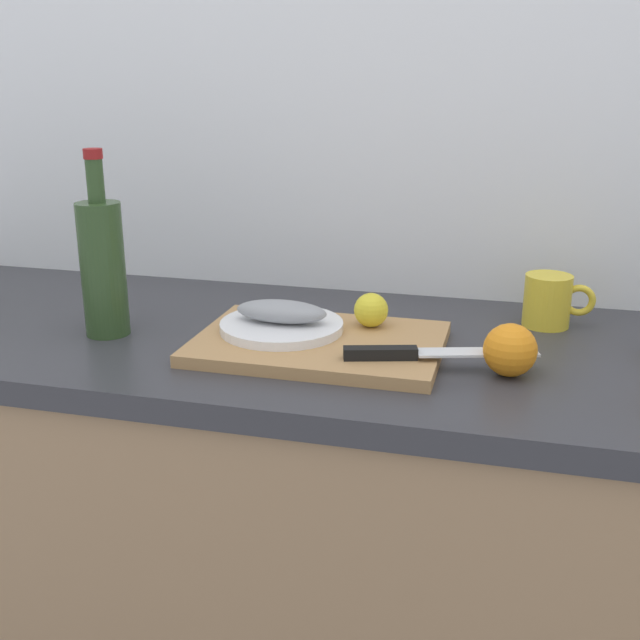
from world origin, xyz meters
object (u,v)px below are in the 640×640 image
at_px(cutting_board, 320,344).
at_px(chef_knife, 416,353).
at_px(wine_bottle, 103,265).
at_px(coffee_mug_1, 549,301).
at_px(lemon_0, 371,310).
at_px(fish_fillet, 281,311).
at_px(white_plate, 282,326).

relative_size(cutting_board, chef_knife, 1.37).
bearing_deg(wine_bottle, coffee_mug_1, 17.93).
height_order(cutting_board, coffee_mug_1, coffee_mug_1).
xyz_separation_m(lemon_0, coffee_mug_1, (0.29, 0.14, -0.00)).
xyz_separation_m(fish_fillet, lemon_0, (0.14, 0.06, -0.00)).
height_order(cutting_board, wine_bottle, wine_bottle).
height_order(fish_fillet, chef_knife, fish_fillet).
distance_m(fish_fillet, lemon_0, 0.15).
height_order(white_plate, chef_knife, chef_knife).
distance_m(chef_knife, coffee_mug_1, 0.34).
bearing_deg(white_plate, lemon_0, 23.13).
height_order(chef_knife, lemon_0, lemon_0).
bearing_deg(chef_knife, coffee_mug_1, 38.63).
bearing_deg(fish_fillet, lemon_0, 23.13).
xyz_separation_m(cutting_board, fish_fillet, (-0.07, 0.02, 0.04)).
height_order(cutting_board, white_plate, white_plate).
height_order(white_plate, lemon_0, lemon_0).
bearing_deg(white_plate, coffee_mug_1, 25.18).
bearing_deg(wine_bottle, lemon_0, 12.04).
relative_size(cutting_board, fish_fillet, 2.57).
bearing_deg(lemon_0, wine_bottle, -167.96).
bearing_deg(coffee_mug_1, lemon_0, -153.86).
xyz_separation_m(chef_knife, wine_bottle, (-0.53, 0.04, 0.09)).
bearing_deg(chef_knife, cutting_board, 145.47).
distance_m(cutting_board, fish_fillet, 0.08).
bearing_deg(lemon_0, white_plate, -156.87).
relative_size(cutting_board, lemon_0, 6.85).
xyz_separation_m(cutting_board, lemon_0, (0.07, 0.08, 0.04)).
xyz_separation_m(cutting_board, chef_knife, (0.16, -0.05, 0.02)).
distance_m(wine_bottle, coffee_mug_1, 0.77).
distance_m(cutting_board, white_plate, 0.07).
xyz_separation_m(fish_fillet, chef_knife, (0.23, -0.07, -0.02)).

